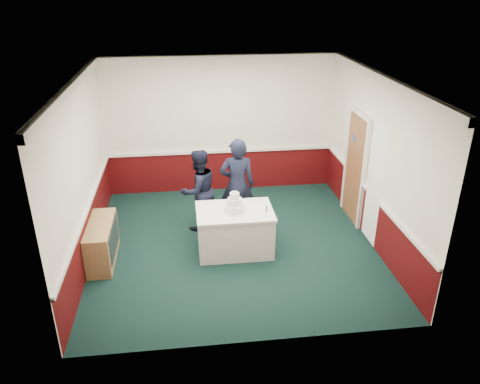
{
  "coord_description": "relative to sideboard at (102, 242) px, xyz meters",
  "views": [
    {
      "loc": [
        -0.79,
        -7.28,
        4.45
      ],
      "look_at": [
        0.1,
        -0.1,
        1.1
      ],
      "focal_mm": 35.0,
      "sensor_mm": 36.0,
      "label": 1
    }
  ],
  "objects": [
    {
      "name": "room_shell",
      "position": [
        2.36,
        0.83,
        1.62
      ],
      "size": [
        5.0,
        5.0,
        3.0
      ],
      "color": "white",
      "rests_on": "ground"
    },
    {
      "name": "cake_knife",
      "position": [
        2.24,
        -0.15,
        0.44
      ],
      "size": [
        0.09,
        0.21,
        0.0
      ],
      "primitive_type": "cube",
      "rotation": [
        0.0,
        0.0,
        0.33
      ],
      "color": "silver",
      "rests_on": "cake_table"
    },
    {
      "name": "sideboard",
      "position": [
        0.0,
        0.0,
        0.0
      ],
      "size": [
        0.41,
        1.2,
        0.7
      ],
      "color": "#A3874F",
      "rests_on": "ground"
    },
    {
      "name": "champagne_flute",
      "position": [
        2.77,
        -0.23,
        0.58
      ],
      "size": [
        0.05,
        0.05,
        0.21
      ],
      "color": "silver",
      "rests_on": "cake_table"
    },
    {
      "name": "person_man",
      "position": [
        1.69,
        0.96,
        0.44
      ],
      "size": [
        0.97,
        0.91,
        1.59
      ],
      "primitive_type": "imported",
      "rotation": [
        0.0,
        0.0,
        3.68
      ],
      "color": "black",
      "rests_on": "ground"
    },
    {
      "name": "wedding_cake",
      "position": [
        2.27,
        0.05,
        0.55
      ],
      "size": [
        0.35,
        0.35,
        0.36
      ],
      "color": "white",
      "rests_on": "cake_table"
    },
    {
      "name": "cake_table",
      "position": [
        2.27,
        0.05,
        0.05
      ],
      "size": [
        1.32,
        0.92,
        0.79
      ],
      "color": "white",
      "rests_on": "ground"
    },
    {
      "name": "ground",
      "position": [
        2.28,
        0.22,
        -0.35
      ],
      "size": [
        5.0,
        5.0,
        0.0
      ],
      "primitive_type": "plane",
      "color": "black",
      "rests_on": "ground"
    },
    {
      "name": "person_woman",
      "position": [
        2.41,
        0.86,
        0.55
      ],
      "size": [
        0.69,
        0.47,
        1.81
      ],
      "primitive_type": "imported",
      "rotation": [
        0.0,
        0.0,
        3.08
      ],
      "color": "black",
      "rests_on": "ground"
    }
  ]
}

